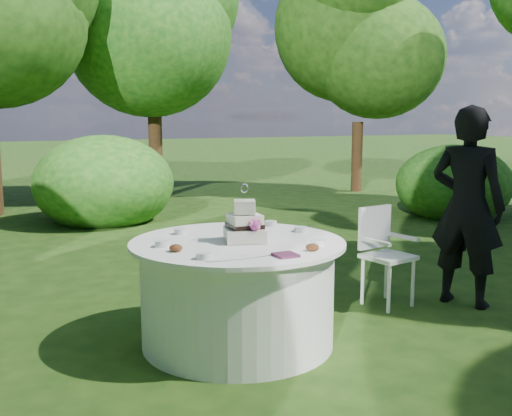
% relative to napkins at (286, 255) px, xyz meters
% --- Properties ---
extents(ground, '(80.00, 80.00, 0.00)m').
position_rel_napkins_xyz_m(ground, '(-0.07, 0.58, -0.78)').
color(ground, '#17340E').
rests_on(ground, ground).
extents(napkins, '(0.14, 0.14, 0.02)m').
position_rel_napkins_xyz_m(napkins, '(0.00, 0.00, 0.00)').
color(napkins, '#4B203A').
rests_on(napkins, table).
extents(feather_plume, '(0.48, 0.07, 0.01)m').
position_rel_napkins_xyz_m(feather_plume, '(-0.29, 0.08, -0.00)').
color(feather_plume, silver).
rests_on(feather_plume, table).
extents(guest, '(0.66, 0.76, 1.76)m').
position_rel_napkins_xyz_m(guest, '(2.12, 0.53, 0.10)').
color(guest, black).
rests_on(guest, ground).
extents(table, '(1.56, 1.56, 0.77)m').
position_rel_napkins_xyz_m(table, '(-0.07, 0.58, -0.39)').
color(table, silver).
rests_on(table, ground).
extents(cake, '(0.35, 0.35, 0.42)m').
position_rel_napkins_xyz_m(cake, '(-0.03, 0.55, 0.10)').
color(cake, silver).
rests_on(cake, table).
extents(chair, '(0.44, 0.44, 0.87)m').
position_rel_napkins_xyz_m(chair, '(1.48, 0.87, -0.27)').
color(chair, white).
rests_on(chair, ground).
extents(votives, '(1.23, 0.94, 0.04)m').
position_rel_napkins_xyz_m(votives, '(-0.03, 0.61, 0.01)').
color(votives, white).
rests_on(votives, table).
extents(petal_cups, '(0.92, 0.47, 0.05)m').
position_rel_napkins_xyz_m(petal_cups, '(-0.17, 0.25, 0.02)').
color(petal_cups, '#562D16').
rests_on(petal_cups, table).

